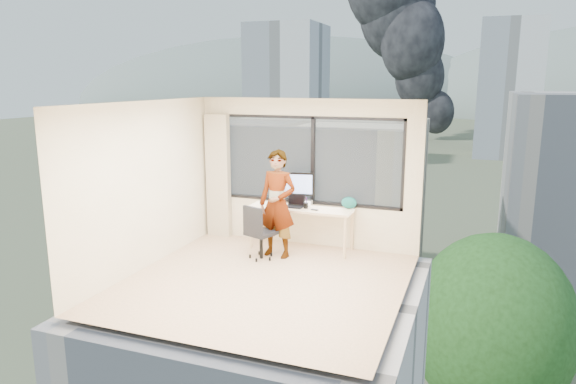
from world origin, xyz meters
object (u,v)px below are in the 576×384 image
at_px(chair, 261,231).
at_px(laptop, 294,202).
at_px(desk, 301,228).
at_px(game_console, 302,203).
at_px(monitor, 297,189).
at_px(person, 277,204).
at_px(handbag, 349,203).

relative_size(chair, laptop, 2.86).
relative_size(desk, game_console, 5.93).
relative_size(monitor, game_console, 1.94).
xyz_separation_m(desk, game_console, (-0.04, 0.17, 0.41)).
distance_m(monitor, laptop, 0.26).
relative_size(person, monitor, 3.05).
relative_size(person, game_console, 5.92).
distance_m(person, handbag, 1.25).
distance_m(desk, chair, 0.86).
distance_m(person, monitor, 0.65).
relative_size(desk, laptop, 5.52).
relative_size(person, laptop, 5.51).
bearing_deg(person, laptop, 80.82).
xyz_separation_m(chair, game_console, (0.41, 0.90, 0.32)).
bearing_deg(laptop, monitor, 92.81).
bearing_deg(handbag, chair, -163.76).
bearing_deg(person, monitor, 85.14).
bearing_deg(person, chair, -125.97).
bearing_deg(desk, handbag, 13.34).
bearing_deg(game_console, person, -101.10).
bearing_deg(laptop, person, -103.62).
xyz_separation_m(person, monitor, (0.13, 0.62, 0.15)).
bearing_deg(handbag, game_console, 161.23).
bearing_deg(game_console, handbag, 6.63).
xyz_separation_m(person, laptop, (0.13, 0.45, -0.05)).
relative_size(desk, person, 1.00).
height_order(monitor, handbag, monitor).
distance_m(monitor, game_console, 0.27).
relative_size(chair, game_console, 3.08).
xyz_separation_m(monitor, game_console, (0.07, 0.05, -0.26)).
relative_size(chair, handbag, 3.55).
distance_m(chair, laptop, 0.85).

